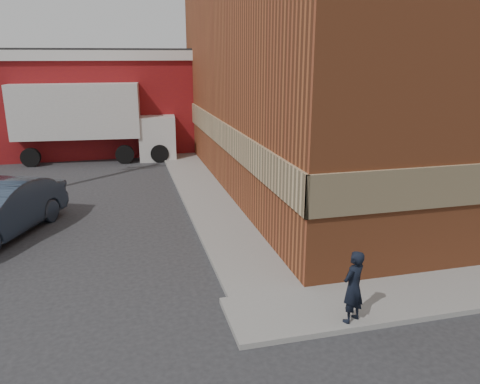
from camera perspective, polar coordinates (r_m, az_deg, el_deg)
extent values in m
plane|color=#28282B|center=(10.71, 0.16, -13.03)|extent=(90.00, 90.00, 0.00)
cube|color=#984A27|center=(21.06, 17.14, 13.58)|extent=(14.00, 18.00, 9.00)
cube|color=tan|center=(18.67, -2.44, 7.21)|extent=(0.08, 18.16, 1.00)
cube|color=gray|center=(19.00, -4.89, 0.40)|extent=(1.80, 18.00, 0.12)
cube|color=maroon|center=(29.40, -21.76, 9.81)|extent=(16.00, 8.00, 5.00)
cube|color=silver|center=(29.27, -22.35, 15.15)|extent=(16.30, 8.30, 0.50)
cube|color=black|center=(29.27, -22.41, 15.73)|extent=(16.00, 8.00, 0.10)
imported|color=black|center=(9.65, 13.64, -11.16)|extent=(0.65, 0.57, 1.51)
cube|color=silver|center=(25.26, -19.18, 9.42)|extent=(6.32, 2.99, 2.66)
cube|color=#1F7422|center=(24.10, -19.56, 8.11)|extent=(5.90, 0.55, 0.82)
cube|color=silver|center=(25.10, -9.83, 6.62)|extent=(2.03, 2.40, 2.25)
cylinder|color=black|center=(25.08, -24.16, 3.87)|extent=(0.94, 0.39, 0.92)
cylinder|color=black|center=(27.02, -23.11, 4.79)|extent=(0.94, 0.39, 0.92)
cylinder|color=black|center=(24.30, -13.86, 4.47)|extent=(0.94, 0.39, 0.92)
cylinder|color=black|center=(26.30, -13.55, 5.37)|extent=(0.94, 0.39, 0.92)
cylinder|color=black|center=(24.22, -9.76, 4.67)|extent=(0.94, 0.39, 0.92)
cylinder|color=black|center=(26.22, -9.75, 5.56)|extent=(0.94, 0.39, 0.92)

